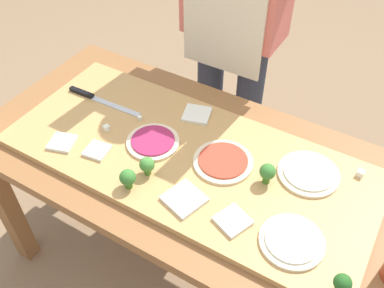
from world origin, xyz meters
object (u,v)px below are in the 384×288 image
(pizza_slice_far_left, at_px, (197,114))
(broccoli_floret_front_right, at_px, (128,178))
(broccoli_floret_back_left, at_px, (268,172))
(cheese_crumble_c, at_px, (361,173))
(chefs_knife, at_px, (94,98))
(pizza_whole_white_garlic, at_px, (292,241))
(pizza_slice_near_left, at_px, (233,221))
(pizza_whole_cheese_artichoke, at_px, (309,173))
(pizza_whole_tomato_red, at_px, (223,161))
(broccoli_floret_front_mid, at_px, (342,283))
(prep_table, at_px, (192,177))
(pizza_slice_center, at_px, (97,151))
(broccoli_floret_front_left, at_px, (147,165))
(cook_center, at_px, (234,12))
(cheese_crumble_a, at_px, (107,128))
(pizza_slice_near_right, at_px, (62,142))
(pizza_whole_beet_magenta, at_px, (153,142))
(pizza_slice_far_right, at_px, (184,199))
(cheese_crumble_b, at_px, (140,118))

(pizza_slice_far_left, distance_m, broccoli_floret_front_right, 0.40)
(broccoli_floret_back_left, height_order, cheese_crumble_c, broccoli_floret_back_left)
(chefs_knife, distance_m, pizza_whole_white_garlic, 0.91)
(pizza_slice_near_left, bearing_deg, pizza_whole_cheese_artichoke, 66.23)
(pizza_whole_tomato_red, bearing_deg, broccoli_floret_front_mid, -27.70)
(prep_table, bearing_deg, pizza_slice_center, -149.48)
(broccoli_floret_front_left, distance_m, cook_center, 0.74)
(cheese_crumble_a, bearing_deg, pizza_slice_near_left, -12.31)
(pizza_whole_white_garlic, height_order, pizza_slice_far_left, pizza_whole_white_garlic)
(pizza_slice_near_right, xyz_separation_m, broccoli_floret_front_right, (0.31, -0.04, 0.03))
(broccoli_floret_front_right, xyz_separation_m, cheese_crumble_c, (0.61, 0.41, -0.03))
(pizza_whole_beet_magenta, xyz_separation_m, pizza_slice_far_left, (0.06, 0.20, -0.00))
(prep_table, xyz_separation_m, chefs_knife, (-0.47, 0.06, 0.14))
(pizza_slice_far_left, xyz_separation_m, cheese_crumble_a, (-0.24, -0.23, 0.00))
(pizza_slice_far_right, bearing_deg, pizza_slice_center, 176.01)
(broccoli_floret_front_mid, distance_m, cheese_crumble_b, 0.87)
(pizza_whole_cheese_artichoke, height_order, broccoli_floret_back_left, broccoli_floret_back_left)
(broccoli_floret_front_left, height_order, cook_center, cook_center)
(broccoli_floret_front_right, bearing_deg, pizza_slice_center, 159.82)
(pizza_whole_tomato_red, xyz_separation_m, broccoli_floret_back_left, (0.15, -0.00, 0.04))
(pizza_whole_white_garlic, bearing_deg, pizza_whole_beet_magenta, 166.82)
(prep_table, height_order, cheese_crumble_a, cheese_crumble_a)
(pizza_slice_center, bearing_deg, cheese_crumble_b, 82.53)
(pizza_whole_tomato_red, height_order, pizza_whole_white_garlic, same)
(broccoli_floret_front_mid, height_order, cheese_crumble_a, broccoli_floret_front_mid)
(pizza_whole_white_garlic, distance_m, pizza_slice_near_left, 0.17)
(prep_table, height_order, broccoli_floret_front_left, broccoli_floret_front_left)
(pizza_slice_center, bearing_deg, pizza_slice_far_right, -3.99)
(pizza_whole_white_garlic, height_order, cheese_crumble_c, cheese_crumble_c)
(pizza_whole_tomato_red, bearing_deg, pizza_whole_white_garlic, -29.23)
(pizza_whole_beet_magenta, height_order, cheese_crumble_a, cheese_crumble_a)
(chefs_knife, xyz_separation_m, cook_center, (0.33, 0.50, 0.22))
(broccoli_floret_front_right, xyz_separation_m, broccoli_floret_back_left, (0.36, 0.24, 0.00))
(broccoli_floret_back_left, bearing_deg, pizza_slice_far_left, 154.57)
(pizza_whole_cheese_artichoke, relative_size, pizza_whole_beet_magenta, 1.08)
(pizza_slice_near_left, bearing_deg, cheese_crumble_c, 53.72)
(prep_table, height_order, pizza_slice_far_left, pizza_slice_far_left)
(broccoli_floret_front_right, relative_size, broccoli_floret_back_left, 0.93)
(broccoli_floret_front_right, height_order, broccoli_floret_front_mid, broccoli_floret_front_right)
(pizza_whole_white_garlic, distance_m, broccoli_floret_front_mid, 0.17)
(broccoli_floret_front_left, relative_size, broccoli_floret_front_mid, 1.06)
(pizza_whole_beet_magenta, relative_size, pizza_whole_white_garlic, 0.99)
(chefs_knife, distance_m, cook_center, 0.64)
(pizza_slice_near_right, bearing_deg, pizza_slice_far_left, 48.40)
(broccoli_floret_front_right, distance_m, cook_center, 0.81)
(broccoli_floret_front_left, height_order, broccoli_floret_front_mid, broccoli_floret_front_left)
(broccoli_floret_front_mid, distance_m, cheese_crumble_c, 0.42)
(cheese_crumble_b, xyz_separation_m, cook_center, (0.11, 0.51, 0.22))
(prep_table, xyz_separation_m, pizza_slice_near_left, (0.25, -0.18, 0.14))
(pizza_slice_far_left, xyz_separation_m, broccoli_floret_back_left, (0.35, -0.17, 0.04))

